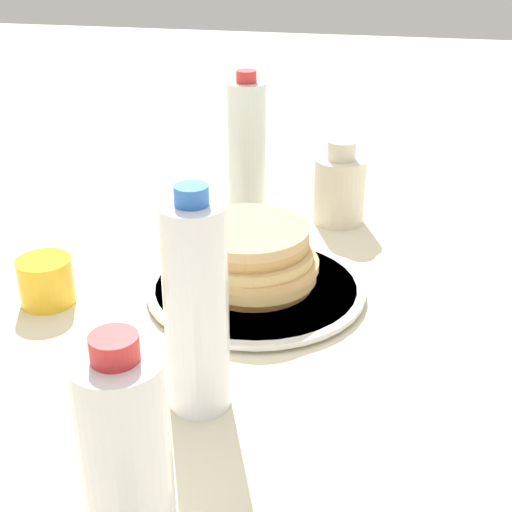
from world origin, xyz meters
TOP-DOWN VIEW (x-y plane):
  - ground_plane at (0.00, 0.00)m, footprint 4.00×4.00m
  - plate at (-0.02, -0.01)m, footprint 0.28×0.28m
  - pancake_stack at (-0.02, -0.01)m, footprint 0.17×0.16m
  - juice_glass at (-0.09, 0.24)m, footprint 0.07×0.07m
  - cream_jug at (0.23, -0.09)m, footprint 0.08×0.08m
  - water_bottle_near at (-0.25, 0.00)m, footprint 0.06×0.06m
  - water_bottle_mid at (0.25, 0.06)m, footprint 0.06×0.06m
  - water_bottle_far at (-0.45, -0.01)m, footprint 0.07×0.07m

SIDE VIEW (x-z plane):
  - ground_plane at x=0.00m, z-range 0.00..0.00m
  - plate at x=-0.02m, z-range 0.00..0.01m
  - juice_glass at x=-0.09m, z-range 0.00..0.06m
  - pancake_stack at x=-0.02m, z-range 0.01..0.09m
  - cream_jug at x=0.23m, z-range -0.01..0.12m
  - water_bottle_far at x=-0.45m, z-range -0.01..0.20m
  - water_bottle_mid at x=0.25m, z-range -0.01..0.22m
  - water_bottle_near at x=-0.25m, z-range -0.01..0.23m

